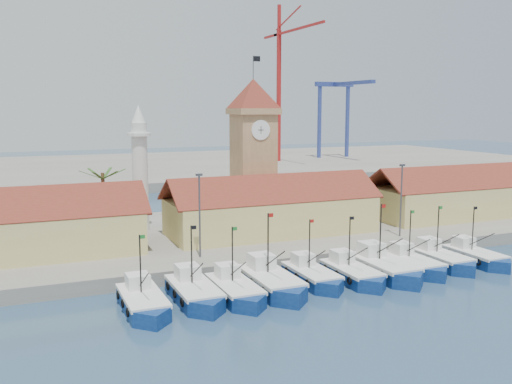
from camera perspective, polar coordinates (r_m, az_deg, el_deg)
name	(u,v)px	position (r m, az deg, el deg)	size (l,w,h in m)	color
ground	(357,289)	(56.69, 10.02, -9.56)	(400.00, 400.00, 0.00)	navy
quay	(259,232)	(77.01, 0.30, -4.04)	(140.00, 32.00, 1.50)	gray
terminal	(135,168)	(158.77, -12.00, 2.33)	(240.00, 80.00, 2.00)	gray
boat_0	(143,304)	(50.78, -11.19, -10.89)	(3.36, 9.20, 6.96)	navy
boat_1	(195,294)	(52.43, -6.12, -10.11)	(3.51, 9.62, 7.28)	navy
boat_2	(236,291)	(52.98, -2.03, -9.91)	(3.36, 9.21, 6.97)	navy
boat_3	(272,283)	(54.94, 1.61, -9.13)	(3.80, 10.41, 7.88)	navy
boat_4	(313,277)	(57.55, 5.71, -8.46)	(3.26, 8.93, 6.76)	navy
boat_5	(353,275)	(58.88, 9.70, -8.14)	(3.33, 9.12, 6.90)	navy
boat_6	(385,269)	(61.08, 12.75, -7.52)	(3.82, 10.46, 7.92)	navy
boat_7	(414,265)	(63.74, 15.50, -7.04)	(3.33, 9.12, 6.90)	navy
boat_8	(442,260)	(66.54, 18.08, -6.49)	(3.39, 9.29, 7.03)	navy
boat_9	(477,258)	(69.09, 21.21, -6.13)	(3.26, 8.93, 6.75)	navy
hall_center	(271,214)	(72.78, 1.54, -2.18)	(27.04, 10.13, 7.61)	#D4C774
hall_right	(467,198)	(90.63, 20.31, -0.60)	(31.20, 10.13, 7.61)	#D4C774
clock_tower	(253,148)	(77.22, -0.27, 4.41)	(5.80, 5.80, 22.70)	tan
minaret	(140,168)	(74.96, -11.53, 2.40)	(3.00, 3.00, 16.30)	silver
palm_tree	(104,199)	(72.63, -15.00, -0.68)	(5.60, 5.03, 8.39)	brown
lamp_posts	(304,204)	(65.48, 4.84, -1.19)	(80.70, 0.25, 9.03)	#3F3F44
crane_red_right	(282,74)	(164.44, 2.57, 11.66)	(1.00, 35.64, 43.99)	#AB1B1A
gantry	(340,99)	(177.29, 8.36, 9.21)	(13.00, 22.00, 23.20)	navy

